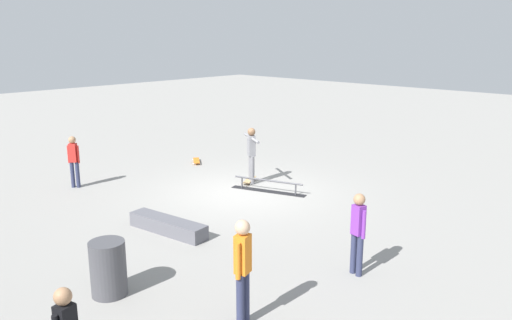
{
  "coord_description": "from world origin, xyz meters",
  "views": [
    {
      "loc": [
        -9.48,
        9.71,
        4.29
      ],
      "look_at": [
        -0.42,
        0.01,
        1.0
      ],
      "focal_mm": 35.75,
      "sensor_mm": 36.0,
      "label": 1
    }
  ],
  "objects_px": {
    "skate_ledge": "(168,226)",
    "loose_skateboard_orange": "(196,161)",
    "skateboard_main": "(250,180)",
    "bystander_purple_shirt": "(358,229)",
    "bystander_red_shirt": "(74,159)",
    "grind_rail": "(268,186)",
    "skater_main": "(252,151)",
    "trash_bin": "(108,268)",
    "bystander_orange_shirt": "(243,266)"
  },
  "relations": [
    {
      "from": "bystander_purple_shirt",
      "to": "bystander_orange_shirt",
      "type": "bearing_deg",
      "value": -85.02
    },
    {
      "from": "skate_ledge",
      "to": "trash_bin",
      "type": "distance_m",
      "value": 2.83
    },
    {
      "from": "skate_ledge",
      "to": "loose_skateboard_orange",
      "type": "relative_size",
      "value": 2.69
    },
    {
      "from": "skater_main",
      "to": "bystander_orange_shirt",
      "type": "distance_m",
      "value": 7.5
    },
    {
      "from": "skate_ledge",
      "to": "bystander_red_shirt",
      "type": "height_order",
      "value": "bystander_red_shirt"
    },
    {
      "from": "loose_skateboard_orange",
      "to": "grind_rail",
      "type": "bearing_deg",
      "value": -152.58
    },
    {
      "from": "skateboard_main",
      "to": "bystander_purple_shirt",
      "type": "xyz_separation_m",
      "value": [
        -5.56,
        2.98,
        0.8
      ]
    },
    {
      "from": "grind_rail",
      "to": "loose_skateboard_orange",
      "type": "xyz_separation_m",
      "value": [
        3.99,
        -0.77,
        -0.07
      ]
    },
    {
      "from": "skater_main",
      "to": "skateboard_main",
      "type": "relative_size",
      "value": 2.07
    },
    {
      "from": "skater_main",
      "to": "skateboard_main",
      "type": "height_order",
      "value": "skater_main"
    },
    {
      "from": "skateboard_main",
      "to": "bystander_purple_shirt",
      "type": "height_order",
      "value": "bystander_purple_shirt"
    },
    {
      "from": "skate_ledge",
      "to": "skater_main",
      "type": "bearing_deg",
      "value": -72.36
    },
    {
      "from": "bystander_orange_shirt",
      "to": "skateboard_main",
      "type": "bearing_deg",
      "value": -153.45
    },
    {
      "from": "grind_rail",
      "to": "bystander_orange_shirt",
      "type": "relative_size",
      "value": 1.29
    },
    {
      "from": "skate_ledge",
      "to": "skateboard_main",
      "type": "relative_size",
      "value": 2.52
    },
    {
      "from": "skater_main",
      "to": "grind_rail",
      "type": "bearing_deg",
      "value": 13.3
    },
    {
      "from": "skateboard_main",
      "to": "bystander_orange_shirt",
      "type": "bearing_deg",
      "value": 15.63
    },
    {
      "from": "grind_rail",
      "to": "bystander_orange_shirt",
      "type": "xyz_separation_m",
      "value": [
        -4.18,
        5.26,
        0.8
      ]
    },
    {
      "from": "skateboard_main",
      "to": "loose_skateboard_orange",
      "type": "distance_m",
      "value": 3.01
    },
    {
      "from": "bystander_purple_shirt",
      "to": "trash_bin",
      "type": "height_order",
      "value": "bystander_purple_shirt"
    },
    {
      "from": "bystander_red_shirt",
      "to": "loose_skateboard_orange",
      "type": "xyz_separation_m",
      "value": [
        -0.32,
        -4.25,
        -0.77
      ]
    },
    {
      "from": "skateboard_main",
      "to": "bystander_red_shirt",
      "type": "xyz_separation_m",
      "value": [
        3.3,
        3.78,
        0.77
      ]
    },
    {
      "from": "grind_rail",
      "to": "bystander_orange_shirt",
      "type": "height_order",
      "value": "bystander_orange_shirt"
    },
    {
      "from": "grind_rail",
      "to": "skate_ledge",
      "type": "xyz_separation_m",
      "value": [
        -0.4,
        3.79,
        0.02
      ]
    },
    {
      "from": "skateboard_main",
      "to": "bystander_purple_shirt",
      "type": "bearing_deg",
      "value": 34.39
    },
    {
      "from": "grind_rail",
      "to": "skateboard_main",
      "type": "distance_m",
      "value": 1.06
    },
    {
      "from": "bystander_purple_shirt",
      "to": "loose_skateboard_orange",
      "type": "bearing_deg",
      "value": 171.0
    },
    {
      "from": "bystander_orange_shirt",
      "to": "loose_skateboard_orange",
      "type": "height_order",
      "value": "bystander_orange_shirt"
    },
    {
      "from": "bystander_red_shirt",
      "to": "trash_bin",
      "type": "bearing_deg",
      "value": 116.18
    },
    {
      "from": "grind_rail",
      "to": "skate_ledge",
      "type": "height_order",
      "value": "grind_rail"
    },
    {
      "from": "skate_ledge",
      "to": "bystander_orange_shirt",
      "type": "distance_m",
      "value": 4.14
    },
    {
      "from": "skater_main",
      "to": "bystander_purple_shirt",
      "type": "distance_m",
      "value": 6.19
    },
    {
      "from": "skateboard_main",
      "to": "bystander_red_shirt",
      "type": "bearing_deg",
      "value": -68.47
    },
    {
      "from": "bystander_orange_shirt",
      "to": "loose_skateboard_orange",
      "type": "bearing_deg",
      "value": -142.93
    },
    {
      "from": "grind_rail",
      "to": "bystander_purple_shirt",
      "type": "relative_size",
      "value": 1.4
    },
    {
      "from": "grind_rail",
      "to": "bystander_orange_shirt",
      "type": "distance_m",
      "value": 6.77
    },
    {
      "from": "skate_ledge",
      "to": "trash_bin",
      "type": "relative_size",
      "value": 2.12
    },
    {
      "from": "skate_ledge",
      "to": "bystander_orange_shirt",
      "type": "bearing_deg",
      "value": 158.71
    },
    {
      "from": "skater_main",
      "to": "loose_skateboard_orange",
      "type": "distance_m",
      "value": 3.26
    },
    {
      "from": "skateboard_main",
      "to": "bystander_red_shirt",
      "type": "distance_m",
      "value": 5.08
    },
    {
      "from": "skater_main",
      "to": "skateboard_main",
      "type": "xyz_separation_m",
      "value": [
        0.12,
        -0.04,
        -0.89
      ]
    },
    {
      "from": "grind_rail",
      "to": "skater_main",
      "type": "bearing_deg",
      "value": -34.9
    },
    {
      "from": "grind_rail",
      "to": "loose_skateboard_orange",
      "type": "relative_size",
      "value": 2.88
    },
    {
      "from": "skater_main",
      "to": "skate_ledge",
      "type": "bearing_deg",
      "value": -42.58
    },
    {
      "from": "grind_rail",
      "to": "skater_main",
      "type": "relative_size",
      "value": 1.3
    },
    {
      "from": "skateboard_main",
      "to": "trash_bin",
      "type": "height_order",
      "value": "trash_bin"
    },
    {
      "from": "loose_skateboard_orange",
      "to": "skateboard_main",
      "type": "bearing_deg",
      "value": -150.58
    },
    {
      "from": "skater_main",
      "to": "bystander_purple_shirt",
      "type": "relative_size",
      "value": 1.07
    },
    {
      "from": "bystander_red_shirt",
      "to": "trash_bin",
      "type": "height_order",
      "value": "bystander_red_shirt"
    },
    {
      "from": "skate_ledge",
      "to": "bystander_purple_shirt",
      "type": "height_order",
      "value": "bystander_purple_shirt"
    }
  ]
}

